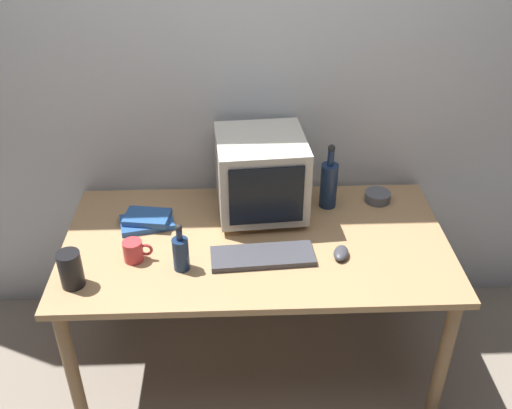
{
  "coord_description": "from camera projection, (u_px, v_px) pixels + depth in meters",
  "views": [
    {
      "loc": [
        -0.08,
        -2.01,
        2.19
      ],
      "look_at": [
        0.0,
        0.0,
        0.88
      ],
      "focal_mm": 41.12,
      "sensor_mm": 36.0,
      "label": 1
    }
  ],
  "objects": [
    {
      "name": "ground_plane",
      "position": [
        256.0,
        355.0,
        2.88
      ],
      "size": [
        6.0,
        6.0,
        0.0
      ],
      "primitive_type": "plane",
      "color": "gray"
    },
    {
      "name": "back_wall",
      "position": [
        252.0,
        76.0,
        2.61
      ],
      "size": [
        4.0,
        0.08,
        2.5
      ],
      "primitive_type": "cube",
      "color": "silver",
      "rests_on": "ground"
    },
    {
      "name": "desk",
      "position": [
        256.0,
        254.0,
        2.54
      ],
      "size": [
        1.63,
        0.86,
        0.7
      ],
      "color": "tan",
      "rests_on": "ground"
    },
    {
      "name": "crt_monitor",
      "position": [
        261.0,
        175.0,
        2.58
      ],
      "size": [
        0.41,
        0.41,
        0.37
      ],
      "color": "beige",
      "rests_on": "desk"
    },
    {
      "name": "keyboard",
      "position": [
        263.0,
        256.0,
        2.38
      ],
      "size": [
        0.43,
        0.18,
        0.02
      ],
      "primitive_type": "cube",
      "rotation": [
        0.0,
        0.0,
        0.07
      ],
      "color": "#3F3F47",
      "rests_on": "desk"
    },
    {
      "name": "computer_mouse",
      "position": [
        341.0,
        253.0,
        2.39
      ],
      "size": [
        0.09,
        0.11,
        0.04
      ],
      "primitive_type": "ellipsoid",
      "rotation": [
        0.0,
        0.0,
        -0.3
      ],
      "color": "#3F3F47",
      "rests_on": "desk"
    },
    {
      "name": "bottle_tall",
      "position": [
        329.0,
        183.0,
        2.66
      ],
      "size": [
        0.08,
        0.08,
        0.31
      ],
      "color": "navy",
      "rests_on": "desk"
    },
    {
      "name": "bottle_short",
      "position": [
        181.0,
        252.0,
        2.29
      ],
      "size": [
        0.07,
        0.07,
        0.21
      ],
      "color": "navy",
      "rests_on": "desk"
    },
    {
      "name": "book_stack",
      "position": [
        147.0,
        220.0,
        2.58
      ],
      "size": [
        0.26,
        0.19,
        0.05
      ],
      "color": "#28569E",
      "rests_on": "desk"
    },
    {
      "name": "mug",
      "position": [
        134.0,
        251.0,
        2.36
      ],
      "size": [
        0.12,
        0.08,
        0.09
      ],
      "color": "#CC383D",
      "rests_on": "desk"
    },
    {
      "name": "cd_spindle",
      "position": [
        377.0,
        197.0,
        2.74
      ],
      "size": [
        0.12,
        0.12,
        0.04
      ],
      "primitive_type": "cylinder",
      "color": "#595B66",
      "rests_on": "desk"
    },
    {
      "name": "metal_canister",
      "position": [
        71.0,
        269.0,
        2.21
      ],
      "size": [
        0.09,
        0.09,
        0.15
      ],
      "primitive_type": "cylinder",
      "color": "black",
      "rests_on": "desk"
    }
  ]
}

